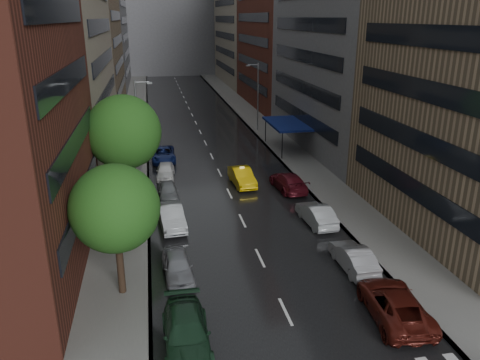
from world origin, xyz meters
The scene contains 15 objects.
road centered at (0.00, 50.00, 0.01)m, with size 14.00×140.00×0.01m, color black.
sidewalk_left centered at (-9.00, 50.00, 0.07)m, with size 4.00×140.00×0.15m, color gray.
sidewalk_right centered at (9.00, 50.00, 0.07)m, with size 4.00×140.00×0.15m, color gray.
buildings_left centered at (-15.00, 58.79, 15.99)m, with size 8.00×108.00×38.00m.
buildings_right centered at (15.00, 56.70, 15.03)m, with size 8.05×109.10×36.00m.
building_far centered at (0.00, 118.00, 16.00)m, with size 40.00×14.00×32.00m, color slate.
tree_near centered at (-8.60, 7.39, 5.24)m, with size 4.81×4.81×7.66m.
tree_mid centered at (-8.60, 20.32, 6.36)m, with size 5.83×5.83×9.29m.
tree_far centered at (-8.60, 30.26, 5.09)m, with size 4.67×4.67×7.44m.
taxi centered at (1.54, 24.04, 0.80)m, with size 1.70×4.88×1.61m, color yellow.
parked_cars_left centered at (-5.40, 18.34, 0.75)m, with size 2.52×36.43×1.61m.
parked_cars_right centered at (5.40, 11.19, 0.78)m, with size 3.20×25.22×1.59m.
street_lamp_left centered at (-7.72, 30.00, 4.89)m, with size 1.74×0.22×9.00m.
street_lamp_right centered at (7.72, 45.00, 4.89)m, with size 1.74×0.22×9.00m.
awning centered at (8.98, 35.00, 3.13)m, with size 4.00×8.00×3.12m.
Camera 1 is at (-6.37, -16.38, 14.86)m, focal length 35.00 mm.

